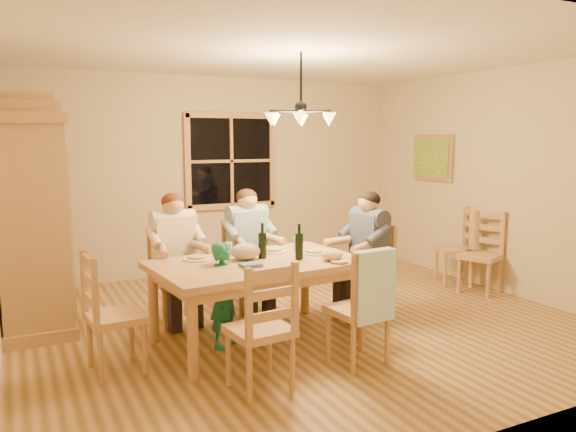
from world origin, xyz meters
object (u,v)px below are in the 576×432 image
chair_spare_back (454,261)px  wine_bottle_a (262,241)px  chair_near_left (260,349)px  chair_end_right (367,289)px  armoire (32,221)px  chair_near_right (358,327)px  chair_end_left (116,335)px  child (224,295)px  chair_far_right (248,283)px  adult_woman (174,242)px  adult_plaid_man (248,234)px  wine_bottle_b (299,242)px  dining_table (258,271)px  chair_spare_front (479,268)px  chair_far_left (176,294)px  adult_slate_man (368,239)px  chandelier (301,117)px

chair_spare_back → wine_bottle_a: bearing=126.2°
chair_near_left → chair_end_right: (1.68, 1.04, 0.00)m
armoire → chair_near_right: armoire is taller
chair_end_left → child: size_ratio=1.03×
chair_far_right → chair_near_right: 1.77m
chair_end_right → child: (-1.62, -0.12, 0.18)m
chair_near_left → adult_woman: bearing=90.0°
adult_plaid_man → chair_spare_back: bearing=171.1°
chair_end_left → wine_bottle_b: wine_bottle_b is taller
chair_spare_back → dining_table: bearing=127.4°
chair_near_right → chair_end_right: (0.75, 0.96, 0.00)m
chair_end_left → chair_spare_front: bearing=90.2°
armoire → chair_far_right: 2.28m
chair_far_right → chair_end_right: size_ratio=1.00×
chair_near_right → adult_plaid_man: 1.85m
chair_far_left → adult_slate_man: (1.84, -0.72, 0.54)m
chair_far_left → chair_spare_back: size_ratio=1.00×
chair_far_right → child: chair_far_right is taller
adult_plaid_man → chair_far_right: bearing=-68.7°
chair_end_left → adult_slate_man: bearing=90.0°
dining_table → chair_end_left: size_ratio=1.99×
chair_far_right → chair_spare_front: size_ratio=1.00×
chandelier → adult_woman: bearing=155.8°
child → chair_spare_back: bearing=-27.9°
chandelier → child: size_ratio=0.80×
armoire → wine_bottle_a: size_ratio=6.97×
chair_end_right → chair_spare_front: bearing=-89.4°
adult_slate_man → dining_table: bearing=90.0°
chair_end_left → chair_far_right: bearing=118.0°
chandelier → adult_slate_man: 1.43m
chair_far_right → chair_end_left: size_ratio=1.00×
chair_near_right → chair_spare_front: bearing=19.0°
dining_table → chair_far_right: 1.02m
chair_end_right → chair_far_left: bearing=63.4°
chair_near_left → chair_end_right: size_ratio=1.00×
adult_slate_man → adult_woman: bearing=63.4°
chair_end_right → child: size_ratio=1.03×
armoire → adult_plaid_man: (2.09, -0.51, -0.22)m
wine_bottle_a → chair_end_right: bearing=1.4°
armoire → adult_plaid_man: armoire is taller
chandelier → child: 1.88m
adult_woman → child: size_ratio=0.91×
child → chair_end_left: bearing=146.9°
chair_far_left → chair_far_right: size_ratio=1.00×
chair_far_left → chair_spare_front: (3.61, -0.54, 0.00)m
child → chair_far_right: bearing=16.1°
wine_bottle_a → wine_bottle_b: (0.28, -0.19, 0.00)m
armoire → chair_spare_front: (4.87, -1.12, -0.75)m
chair_far_right → child: (-0.61, -0.91, 0.18)m
chair_end_left → child: chair_end_left is taller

